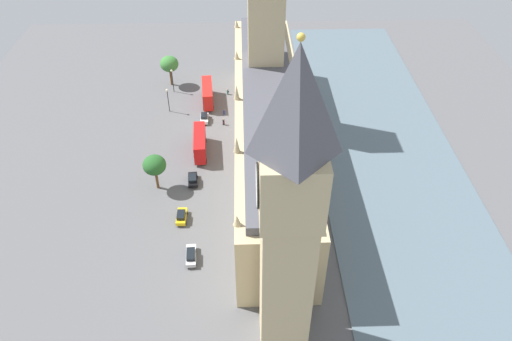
{
  "coord_description": "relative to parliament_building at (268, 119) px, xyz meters",
  "views": [
    {
      "loc": [
        3.17,
        83.85,
        66.47
      ],
      "look_at": [
        1.0,
        15.32,
        9.01
      ],
      "focal_mm": 34.03,
      "sensor_mm": 36.0,
      "label": 1
    }
  ],
  "objects": [
    {
      "name": "double_decker_bus_kerbside",
      "position": [
        14.09,
        -21.82,
        -6.42
      ],
      "size": [
        3.3,
        10.66,
        4.75
      ],
      "rotation": [
        0.0,
        0.0,
        0.07
      ],
      "color": "red",
      "rests_on": "ground"
    },
    {
      "name": "clock_tower",
      "position": [
        -0.05,
        45.19,
        15.99
      ],
      "size": [
        7.58,
        7.58,
        48.49
      ],
      "color": "tan",
      "rests_on": "ground"
    },
    {
      "name": "car_black_trailing",
      "position": [
        15.83,
        9.52,
        -8.17
      ],
      "size": [
        2.21,
        4.41,
        1.74
      ],
      "rotation": [
        0.0,
        0.0,
        3.22
      ],
      "color": "black",
      "rests_on": "ground"
    },
    {
      "name": "street_lamp_slot_11",
      "position": [
        23.36,
        -27.29,
        -4.57
      ],
      "size": [
        0.56,
        0.56,
        6.44
      ],
      "color": "black",
      "rests_on": "ground"
    },
    {
      "name": "ground_plane",
      "position": [
        1.99,
        1.43,
        -9.06
      ],
      "size": [
        147.09,
        147.09,
        0.0
      ],
      "primitive_type": "plane",
      "color": "#565659"
    },
    {
      "name": "plane_tree_slot_10",
      "position": [
        24.32,
        -31.01,
        -2.93
      ],
      "size": [
        4.82,
        4.82,
        8.24
      ],
      "color": "brown",
      "rests_on": "ground"
    },
    {
      "name": "parliament_building",
      "position": [
        0.0,
        0.0,
        0.0
      ],
      "size": [
        13.78,
        77.09,
        34.49
      ],
      "color": "tan",
      "rests_on": "ground"
    },
    {
      "name": "street_lamp_slot_12",
      "position": [
        23.51,
        -17.75,
        -4.64
      ],
      "size": [
        0.56,
        0.56,
        6.33
      ],
      "color": "black",
      "rests_on": "ground"
    },
    {
      "name": "plane_tree_far_end",
      "position": [
        22.86,
        10.8,
        -3.16
      ],
      "size": [
        4.63,
        4.63,
        7.93
      ],
      "color": "brown",
      "rests_on": "ground"
    },
    {
      "name": "pedestrian_by_river_gate",
      "position": [
        9.84,
        -15.83,
        -8.38
      ],
      "size": [
        0.53,
        0.61,
        1.5
      ],
      "rotation": [
        0.0,
        0.0,
        2.83
      ],
      "color": "navy",
      "rests_on": "ground"
    },
    {
      "name": "river_thames",
      "position": [
        -26.29,
        1.43,
        -8.93
      ],
      "size": [
        30.91,
        132.38,
        0.25
      ],
      "primitive_type": "cube",
      "color": "slate",
      "rests_on": "ground"
    },
    {
      "name": "pedestrian_near_tower",
      "position": [
        9.09,
        -25.49,
        -8.32
      ],
      "size": [
        0.63,
        0.54,
        1.63
      ],
      "rotation": [
        0.0,
        0.0,
        1.36
      ],
      "color": "#336B60",
      "rests_on": "ground"
    },
    {
      "name": "pedestrian_leading",
      "position": [
        9.9,
        -11.45,
        -8.31
      ],
      "size": [
        0.67,
        0.7,
        1.67
      ],
      "rotation": [
        0.0,
        0.0,
        0.7
      ],
      "color": "black",
      "rests_on": "ground"
    },
    {
      "name": "double_decker_bus_under_trees",
      "position": [
        14.82,
        -0.79,
        -6.42
      ],
      "size": [
        3.13,
        10.63,
        4.75
      ],
      "rotation": [
        0.0,
        0.0,
        0.06
      ],
      "color": "red",
      "rests_on": "ground"
    },
    {
      "name": "car_yellow_cab_midblock",
      "position": [
        17.25,
        20.11,
        -8.17
      ],
      "size": [
        1.92,
        4.22,
        1.74
      ],
      "rotation": [
        0.0,
        0.0,
        3.13
      ],
      "color": "gold",
      "rests_on": "ground"
    },
    {
      "name": "car_silver_opposite_hall",
      "position": [
        14.75,
        29.74,
        -8.17
      ],
      "size": [
        2.01,
        4.81,
        1.74
      ],
      "rotation": [
        0.0,
        0.0,
        3.2
      ],
      "color": "#B7B7BC",
      "rests_on": "ground"
    },
    {
      "name": "car_white_corner",
      "position": [
        14.57,
        -13.19,
        -8.17
      ],
      "size": [
        2.01,
        4.1,
        1.74
      ],
      "rotation": [
        0.0,
        0.0,
        0.01
      ],
      "color": "silver",
      "rests_on": "ground"
    }
  ]
}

